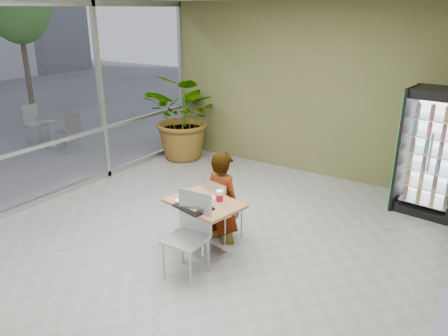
# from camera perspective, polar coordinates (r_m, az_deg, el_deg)

# --- Properties ---
(ground) EXTENTS (7.00, 7.00, 0.00)m
(ground) POSITION_cam_1_polar(r_m,az_deg,el_deg) (6.08, -3.56, -9.97)
(ground) COLOR gray
(ground) RESTS_ON ground
(room_envelope) EXTENTS (6.00, 7.00, 3.20)m
(room_envelope) POSITION_cam_1_polar(r_m,az_deg,el_deg) (5.46, -3.92, 4.73)
(room_envelope) COLOR beige
(room_envelope) RESTS_ON ground
(storefront_frame) EXTENTS (0.10, 7.00, 3.20)m
(storefront_frame) POSITION_cam_1_polar(r_m,az_deg,el_deg) (7.61, -22.42, 7.67)
(storefront_frame) COLOR #A8AAAC
(storefront_frame) RESTS_ON ground
(dining_table) EXTENTS (1.04, 0.81, 0.75)m
(dining_table) POSITION_cam_1_polar(r_m,az_deg,el_deg) (5.62, -2.53, -6.41)
(dining_table) COLOR #9F6F44
(dining_table) RESTS_ON ground
(chair_far) EXTENTS (0.46, 0.46, 0.89)m
(chair_far) POSITION_cam_1_polar(r_m,az_deg,el_deg) (5.98, -0.52, -4.87)
(chair_far) COLOR #A8AAAC
(chair_far) RESTS_ON ground
(chair_near) EXTENTS (0.48, 0.48, 1.02)m
(chair_near) POSITION_cam_1_polar(r_m,az_deg,el_deg) (5.25, -4.41, -7.71)
(chair_near) COLOR #A8AAAC
(chair_near) RESTS_ON ground
(seated_woman) EXTENTS (0.64, 0.48, 1.58)m
(seated_woman) POSITION_cam_1_polar(r_m,az_deg,el_deg) (6.01, -0.17, -5.01)
(seated_woman) COLOR black
(seated_woman) RESTS_ON ground
(pizza_plate) EXTENTS (0.27, 0.22, 0.03)m
(pizza_plate) POSITION_cam_1_polar(r_m,az_deg,el_deg) (5.61, -2.29, -3.85)
(pizza_plate) COLOR white
(pizza_plate) RESTS_ON dining_table
(soda_cup) EXTENTS (0.09, 0.09, 0.17)m
(soda_cup) POSITION_cam_1_polar(r_m,az_deg,el_deg) (5.45, -0.58, -3.83)
(soda_cup) COLOR white
(soda_cup) RESTS_ON dining_table
(napkin_stack) EXTENTS (0.18, 0.18, 0.02)m
(napkin_stack) POSITION_cam_1_polar(r_m,az_deg,el_deg) (5.56, -5.51, -4.23)
(napkin_stack) COLOR white
(napkin_stack) RESTS_ON dining_table
(cafeteria_tray) EXTENTS (0.50, 0.41, 0.02)m
(cafeteria_tray) POSITION_cam_1_polar(r_m,az_deg,el_deg) (5.36, -4.01, -5.11)
(cafeteria_tray) COLOR black
(cafeteria_tray) RESTS_ON dining_table
(beverage_fridge) EXTENTS (0.96, 0.78, 1.95)m
(beverage_fridge) POSITION_cam_1_polar(r_m,az_deg,el_deg) (7.39, 25.64, 1.81)
(beverage_fridge) COLOR black
(beverage_fridge) RESTS_ON ground
(potted_plant) EXTENTS (1.67, 1.45, 1.82)m
(potted_plant) POSITION_cam_1_polar(r_m,az_deg,el_deg) (9.22, -5.02, 6.66)
(potted_plant) COLOR #2B5C24
(potted_plant) RESTS_ON ground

